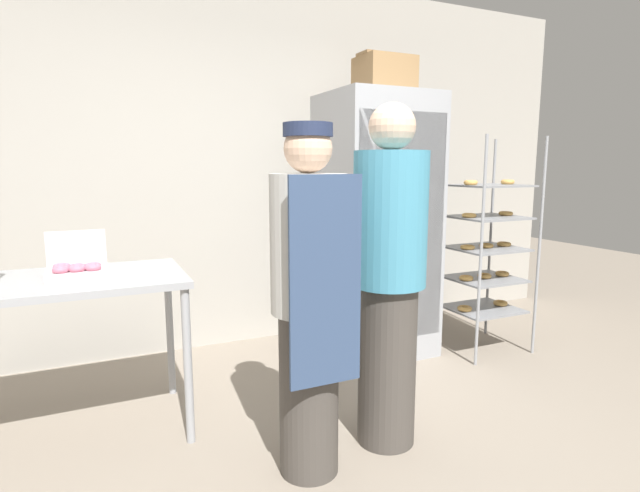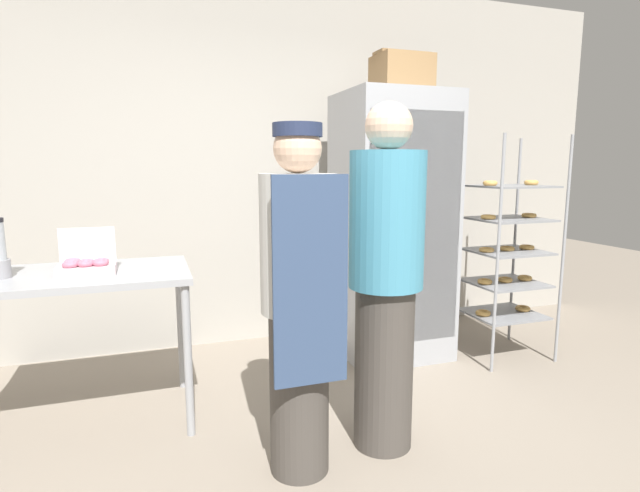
{
  "view_description": "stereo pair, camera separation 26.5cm",
  "coord_description": "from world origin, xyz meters",
  "px_view_note": "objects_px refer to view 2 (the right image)",
  "views": [
    {
      "loc": [
        -1.08,
        -1.68,
        1.43
      ],
      "look_at": [
        0.02,
        0.7,
        1.01
      ],
      "focal_mm": 28.0,
      "sensor_mm": 36.0,
      "label": 1
    },
    {
      "loc": [
        -0.83,
        -1.78,
        1.43
      ],
      "look_at": [
        0.02,
        0.7,
        1.01
      ],
      "focal_mm": 28.0,
      "sensor_mm": 36.0,
      "label": 2
    }
  ],
  "objects_px": {
    "baking_rack": "(507,251)",
    "person_baker": "(299,299)",
    "person_customer": "(386,278)",
    "donut_box": "(86,265)",
    "refrigerator": "(392,227)",
    "cardboard_storage_box": "(402,74)"
  },
  "relations": [
    {
      "from": "refrigerator",
      "to": "person_baker",
      "type": "height_order",
      "value": "refrigerator"
    },
    {
      "from": "baking_rack",
      "to": "person_baker",
      "type": "bearing_deg",
      "value": -154.17
    },
    {
      "from": "donut_box",
      "to": "person_baker",
      "type": "xyz_separation_m",
      "value": [
        0.95,
        -0.75,
        -0.07
      ]
    },
    {
      "from": "person_customer",
      "to": "donut_box",
      "type": "bearing_deg",
      "value": 154.46
    },
    {
      "from": "baking_rack",
      "to": "person_customer",
      "type": "relative_size",
      "value": 0.95
    },
    {
      "from": "cardboard_storage_box",
      "to": "person_baker",
      "type": "xyz_separation_m",
      "value": [
        -1.16,
        -1.27,
        -1.25
      ]
    },
    {
      "from": "baking_rack",
      "to": "person_baker",
      "type": "distance_m",
      "value": 2.09
    },
    {
      "from": "donut_box",
      "to": "person_customer",
      "type": "bearing_deg",
      "value": -25.54
    },
    {
      "from": "donut_box",
      "to": "cardboard_storage_box",
      "type": "bearing_deg",
      "value": 13.7
    },
    {
      "from": "baking_rack",
      "to": "person_baker",
      "type": "height_order",
      "value": "baking_rack"
    },
    {
      "from": "refrigerator",
      "to": "donut_box",
      "type": "height_order",
      "value": "refrigerator"
    },
    {
      "from": "donut_box",
      "to": "cardboard_storage_box",
      "type": "relative_size",
      "value": 0.73
    },
    {
      "from": "baking_rack",
      "to": "cardboard_storage_box",
      "type": "xyz_separation_m",
      "value": [
        -0.72,
        0.36,
        1.29
      ]
    },
    {
      "from": "refrigerator",
      "to": "donut_box",
      "type": "bearing_deg",
      "value": -166.39
    },
    {
      "from": "cardboard_storage_box",
      "to": "person_customer",
      "type": "distance_m",
      "value": 1.83
    },
    {
      "from": "person_baker",
      "to": "person_customer",
      "type": "xyz_separation_m",
      "value": [
        0.47,
        0.08,
        0.04
      ]
    },
    {
      "from": "refrigerator",
      "to": "cardboard_storage_box",
      "type": "xyz_separation_m",
      "value": [
        0.06,
        0.02,
        1.11
      ]
    },
    {
      "from": "refrigerator",
      "to": "person_customer",
      "type": "relative_size",
      "value": 1.13
    },
    {
      "from": "cardboard_storage_box",
      "to": "baking_rack",
      "type": "bearing_deg",
      "value": -26.18
    },
    {
      "from": "refrigerator",
      "to": "person_baker",
      "type": "xyz_separation_m",
      "value": [
        -1.1,
        -1.25,
        -0.14
      ]
    },
    {
      "from": "refrigerator",
      "to": "cardboard_storage_box",
      "type": "bearing_deg",
      "value": 16.77
    },
    {
      "from": "refrigerator",
      "to": "donut_box",
      "type": "xyz_separation_m",
      "value": [
        -2.05,
        -0.5,
        -0.06
      ]
    }
  ]
}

